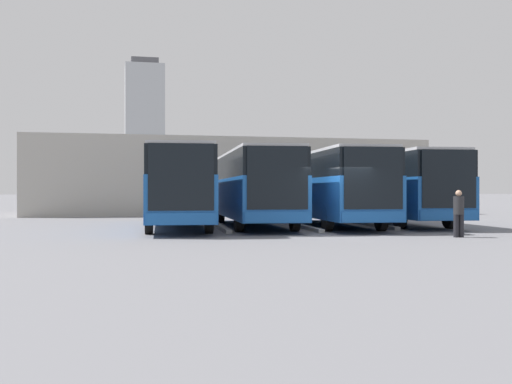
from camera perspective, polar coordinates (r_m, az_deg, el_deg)
ground_plane at (r=23.96m, az=7.09°, el=-3.79°), size 600.00×600.00×0.00m
bus_0 at (r=31.91m, az=12.09°, el=0.55°), size 3.48×12.46×3.38m
curb_divider_0 at (r=29.56m, az=10.47°, el=-2.91°), size 0.68×5.80×0.15m
bus_1 at (r=29.80m, az=6.59°, el=0.58°), size 3.48×12.46×3.38m
curb_divider_1 at (r=27.56m, az=4.38°, el=-3.13°), size 0.68×5.80×0.15m
bus_2 at (r=29.21m, az=-0.24°, el=0.59°), size 3.48×12.46×3.38m
curb_divider_2 at (r=27.12m, az=-3.05°, el=-3.18°), size 0.68×5.80×0.15m
bus_3 at (r=28.13m, az=-7.06°, el=0.61°), size 3.48×12.46×3.38m
pedestrian at (r=23.53m, az=17.57°, el=-1.70°), size 0.39×0.38×1.65m
station_building at (r=48.38m, az=-3.17°, el=1.28°), size 27.27×16.16×5.21m
office_tower at (r=243.70m, az=-9.89°, el=5.53°), size 14.20×14.20×50.76m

